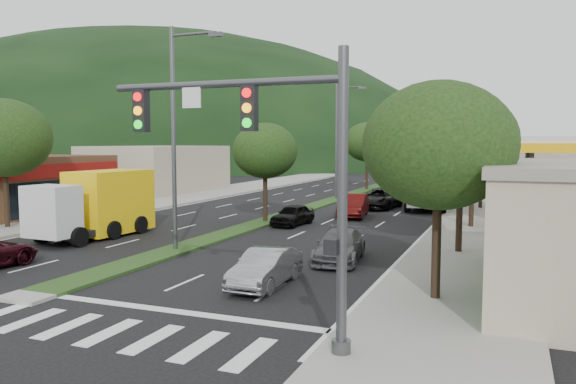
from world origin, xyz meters
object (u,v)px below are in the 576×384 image
at_px(car_queue_b, 340,246).
at_px(streetlight_mid, 339,135).
at_px(tree_l_a, 4,138).
at_px(tree_r_e, 488,143).
at_px(streetlight_near, 177,128).
at_px(tree_med_near, 265,151).
at_px(box_truck, 99,206).
at_px(motorhome, 426,184).
at_px(tree_med_far, 367,142).
at_px(traffic_signal, 276,154).
at_px(car_queue_d, 379,199).
at_px(tree_r_d, 482,139).
at_px(tree_r_a, 439,146).
at_px(sedan_silver, 265,268).
at_px(tree_r_b, 461,140).
at_px(tree_r_c, 473,146).
at_px(car_queue_c, 353,206).
at_px(car_queue_a, 293,215).

bearing_deg(car_queue_b, streetlight_mid, 99.68).
bearing_deg(tree_l_a, tree_r_e, 50.76).
bearing_deg(streetlight_near, tree_med_near, 91.18).
relative_size(box_truck, motorhome, 0.77).
relative_size(tree_med_far, motorhome, 0.76).
distance_m(tree_r_e, streetlight_near, 34.11).
bearing_deg(box_truck, traffic_signal, 145.35).
xyz_separation_m(tree_med_near, car_queue_d, (4.90, 9.99, -3.69)).
distance_m(traffic_signal, tree_r_d, 31.68).
height_order(tree_med_far, streetlight_near, streetlight_near).
distance_m(traffic_signal, streetlight_mid, 35.66).
height_order(tree_med_far, motorhome, tree_med_far).
height_order(tree_med_near, tree_med_far, tree_med_far).
bearing_deg(tree_l_a, car_queue_b, -3.64).
bearing_deg(car_queue_d, tree_r_a, -68.84).
height_order(tree_med_near, sedan_silver, tree_med_near).
relative_size(tree_r_d, sedan_silver, 1.85).
bearing_deg(tree_r_b, streetlight_near, -161.27).
bearing_deg(tree_r_c, motorhome, 111.70).
bearing_deg(streetlight_near, tree_r_c, 45.49).
distance_m(tree_r_d, streetlight_near, 24.97).
relative_size(tree_r_d, streetlight_mid, 0.72).
height_order(tree_r_e, streetlight_near, streetlight_near).
relative_size(tree_r_d, car_queue_c, 1.55).
bearing_deg(traffic_signal, sedan_silver, 116.62).
bearing_deg(streetlight_near, traffic_signal, -47.23).
height_order(tree_med_near, car_queue_a, tree_med_near).
bearing_deg(streetlight_mid, tree_r_e, 30.69).
bearing_deg(car_queue_d, car_queue_b, -77.56).
xyz_separation_m(tree_med_near, car_queue_b, (7.53, -9.27, -3.79)).
bearing_deg(car_queue_d, tree_r_e, 64.10).
xyz_separation_m(tree_r_c, tree_l_a, (-24.50, -10.00, 0.43)).
height_order(traffic_signal, car_queue_c, traffic_signal).
relative_size(sedan_silver, car_queue_c, 0.84).
height_order(tree_r_a, tree_r_d, tree_r_d).
xyz_separation_m(tree_l_a, car_queue_b, (20.03, -1.27, -4.55)).
height_order(streetlight_near, car_queue_b, streetlight_near).
xyz_separation_m(tree_med_near, streetlight_near, (0.21, -10.00, 1.16)).
height_order(tree_l_a, car_queue_b, tree_l_a).
bearing_deg(tree_l_a, car_queue_a, 27.32).
bearing_deg(car_queue_c, streetlight_mid, 104.26).
xyz_separation_m(tree_r_d, streetlight_near, (-11.79, -22.00, 0.40)).
height_order(tree_r_a, tree_r_c, tree_r_a).
xyz_separation_m(tree_r_d, car_queue_b, (-4.47, -21.27, -4.55)).
distance_m(tree_med_near, tree_l_a, 14.86).
bearing_deg(tree_r_a, tree_med_far, 106.70).
distance_m(traffic_signal, tree_r_a, 6.29).
bearing_deg(car_queue_d, streetlight_near, -98.54).
bearing_deg(streetlight_near, streetlight_mid, 90.00).
bearing_deg(car_queue_c, tree_med_far, 94.08).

